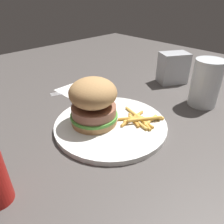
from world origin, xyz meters
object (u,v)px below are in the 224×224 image
object	(u,v)px
plate	(112,125)
sandwich	(93,101)
fries_pile	(139,119)
fork	(78,89)
napkin_dispenser	(173,68)
napkin	(78,90)
drink_glass	(205,86)

from	to	relation	value
plate	sandwich	distance (m)	0.07
sandwich	fries_pile	world-z (taller)	sandwich
plate	fries_pile	bearing A→B (deg)	-35.14
fork	plate	bearing A→B (deg)	-106.44
fork	napkin_dispenser	xyz separation A→B (m)	(0.27, -0.17, 0.05)
sandwich	fries_pile	xyz separation A→B (m)	(0.08, -0.07, -0.05)
fries_pile	napkin	bearing A→B (deg)	86.87
sandwich	drink_glass	bearing A→B (deg)	-23.55
napkin	fork	bearing A→B (deg)	159.75
plate	drink_glass	world-z (taller)	drink_glass
fries_pile	napkin_dispenser	bearing A→B (deg)	18.07
sandwich	drink_glass	world-z (taller)	drink_glass
fork	drink_glass	xyz separation A→B (m)	(0.19, -0.31, 0.05)
plate	napkin_dispenser	distance (m)	0.34
fork	fries_pile	bearing A→B (deg)	-92.79
plate	drink_glass	size ratio (longest dim) A/B	2.06
sandwich	fries_pile	bearing A→B (deg)	-41.75
napkin	napkin_dispenser	xyz separation A→B (m)	(0.27, -0.17, 0.05)
plate	drink_glass	distance (m)	0.28
napkin	drink_glass	bearing A→B (deg)	-58.64
fries_pile	napkin	size ratio (longest dim) A/B	0.96
napkin	fork	distance (m)	0.00
napkin_dispenser	drink_glass	bearing A→B (deg)	-88.00
napkin_dispenser	fork	bearing A→B (deg)	178.21
napkin	drink_glass	distance (m)	0.37
sandwich	napkin_dispenser	distance (m)	0.36
napkin	napkin_dispenser	size ratio (longest dim) A/B	1.11
plate	sandwich	xyz separation A→B (m)	(-0.03, 0.03, 0.06)
napkin	napkin_dispenser	world-z (taller)	napkin_dispenser
fries_pile	fork	distance (m)	0.26
sandwich	fries_pile	size ratio (longest dim) A/B	1.03
drink_glass	napkin_dispenser	size ratio (longest dim) A/B	1.26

